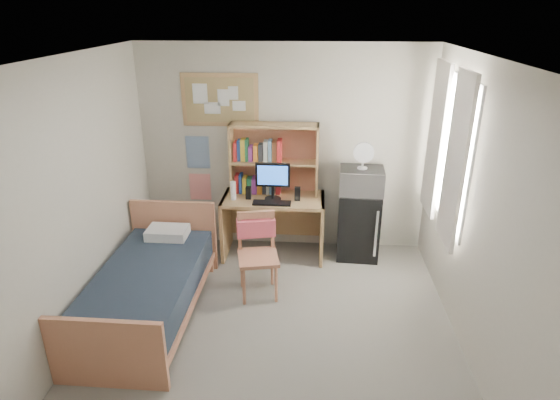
# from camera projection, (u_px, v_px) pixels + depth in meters

# --- Properties ---
(floor) EXTENTS (3.60, 4.20, 0.02)m
(floor) POSITION_uv_depth(u_px,v_px,m) (270.00, 345.00, 4.44)
(floor) COLOR gray
(floor) RESTS_ON ground
(ceiling) EXTENTS (3.60, 4.20, 0.02)m
(ceiling) POSITION_uv_depth(u_px,v_px,m) (267.00, 61.00, 3.44)
(ceiling) COLOR silver
(ceiling) RESTS_ON wall_back
(wall_back) EXTENTS (3.60, 0.04, 2.60)m
(wall_back) POSITION_uv_depth(u_px,v_px,m) (284.00, 150.00, 5.88)
(wall_back) COLOR beige
(wall_back) RESTS_ON floor
(wall_left) EXTENTS (0.04, 4.20, 2.60)m
(wall_left) POSITION_uv_depth(u_px,v_px,m) (63.00, 215.00, 4.05)
(wall_left) COLOR beige
(wall_left) RESTS_ON floor
(wall_right) EXTENTS (0.04, 4.20, 2.60)m
(wall_right) POSITION_uv_depth(u_px,v_px,m) (488.00, 227.00, 3.83)
(wall_right) COLOR beige
(wall_right) RESTS_ON floor
(window_unit) EXTENTS (0.10, 1.40, 1.70)m
(window_unit) POSITION_uv_depth(u_px,v_px,m) (448.00, 150.00, 4.82)
(window_unit) COLOR white
(window_unit) RESTS_ON wall_right
(curtain_left) EXTENTS (0.04, 0.55, 1.70)m
(curtain_left) POSITION_uv_depth(u_px,v_px,m) (456.00, 162.00, 4.46)
(curtain_left) COLOR white
(curtain_left) RESTS_ON wall_right
(curtain_right) EXTENTS (0.04, 0.55, 1.70)m
(curtain_right) POSITION_uv_depth(u_px,v_px,m) (436.00, 140.00, 5.19)
(curtain_right) COLOR white
(curtain_right) RESTS_ON wall_right
(bulletin_board) EXTENTS (0.94, 0.03, 0.64)m
(bulletin_board) POSITION_uv_depth(u_px,v_px,m) (220.00, 100.00, 5.67)
(bulletin_board) COLOR tan
(bulletin_board) RESTS_ON wall_back
(poster_wave) EXTENTS (0.30, 0.01, 0.42)m
(poster_wave) POSITION_uv_depth(u_px,v_px,m) (198.00, 152.00, 5.96)
(poster_wave) COLOR #245391
(poster_wave) RESTS_ON wall_back
(poster_japan) EXTENTS (0.28, 0.01, 0.36)m
(poster_japan) POSITION_uv_depth(u_px,v_px,m) (200.00, 187.00, 6.14)
(poster_japan) COLOR red
(poster_japan) RESTS_ON wall_back
(desk) EXTENTS (1.26, 0.64, 0.79)m
(desk) POSITION_uv_depth(u_px,v_px,m) (273.00, 226.00, 5.92)
(desk) COLOR tan
(desk) RESTS_ON floor
(desk_chair) EXTENTS (0.55, 0.55, 0.93)m
(desk_chair) POSITION_uv_depth(u_px,v_px,m) (258.00, 257.00, 5.05)
(desk_chair) COLOR tan
(desk_chair) RESTS_ON floor
(mini_fridge) EXTENTS (0.54, 0.54, 0.87)m
(mini_fridge) POSITION_uv_depth(u_px,v_px,m) (358.00, 224.00, 5.89)
(mini_fridge) COLOR black
(mini_fridge) RESTS_ON floor
(bed) EXTENTS (0.99, 1.95, 0.53)m
(bed) POSITION_uv_depth(u_px,v_px,m) (148.00, 293.00, 4.76)
(bed) COLOR #1A232F
(bed) RESTS_ON floor
(hutch) EXTENTS (1.09, 0.29, 0.89)m
(hutch) POSITION_uv_depth(u_px,v_px,m) (274.00, 160.00, 5.74)
(hutch) COLOR tan
(hutch) RESTS_ON desk
(monitor) EXTENTS (0.42, 0.04, 0.44)m
(monitor) POSITION_uv_depth(u_px,v_px,m) (273.00, 182.00, 5.63)
(monitor) COLOR black
(monitor) RESTS_ON desk
(keyboard) EXTENTS (0.46, 0.15, 0.02)m
(keyboard) POSITION_uv_depth(u_px,v_px,m) (272.00, 203.00, 5.58)
(keyboard) COLOR black
(keyboard) RESTS_ON desk
(speaker_left) EXTENTS (0.06, 0.06, 0.15)m
(speaker_left) POSITION_uv_depth(u_px,v_px,m) (248.00, 193.00, 5.71)
(speaker_left) COLOR black
(speaker_left) RESTS_ON desk
(speaker_right) EXTENTS (0.07, 0.07, 0.17)m
(speaker_right) POSITION_uv_depth(u_px,v_px,m) (297.00, 194.00, 5.66)
(speaker_right) COLOR black
(speaker_right) RESTS_ON desk
(water_bottle) EXTENTS (0.07, 0.07, 0.23)m
(water_bottle) POSITION_uv_depth(u_px,v_px,m) (233.00, 191.00, 5.67)
(water_bottle) COLOR white
(water_bottle) RESTS_ON desk
(hoodie) EXTENTS (0.44, 0.21, 0.20)m
(hoodie) POSITION_uv_depth(u_px,v_px,m) (256.00, 228.00, 5.13)
(hoodie) COLOR #FF6170
(hoodie) RESTS_ON desk_chair
(microwave) EXTENTS (0.55, 0.43, 0.30)m
(microwave) POSITION_uv_depth(u_px,v_px,m) (361.00, 181.00, 5.65)
(microwave) COLOR #BBBBC0
(microwave) RESTS_ON mini_fridge
(desk_fan) EXTENTS (0.26, 0.26, 0.30)m
(desk_fan) POSITION_uv_depth(u_px,v_px,m) (363.00, 157.00, 5.53)
(desk_fan) COLOR white
(desk_fan) RESTS_ON microwave
(pillow) EXTENTS (0.46, 0.32, 0.11)m
(pillow) POSITION_uv_depth(u_px,v_px,m) (168.00, 232.00, 5.33)
(pillow) COLOR white
(pillow) RESTS_ON bed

